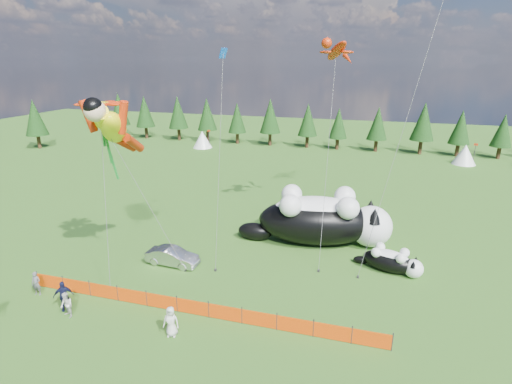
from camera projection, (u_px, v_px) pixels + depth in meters
The scene contains 15 objects.
ground at pixel (213, 288), 25.97m from camera, with size 160.00×160.00×0.00m, color #16370A.
safety_fence at pixel (193, 307), 23.07m from camera, with size 22.06×0.06×1.10m.
tree_line at pixel (315, 124), 65.71m from camera, with size 90.00×4.00×8.00m, color black, non-canonical shape.
festival_tents at pixel (383, 150), 59.07m from camera, with size 50.00×3.20×2.80m, color white, non-canonical shape.
cat_large at pixel (323, 219), 31.67m from camera, with size 12.24×5.72×4.44m.
cat_small at pixel (392, 261), 27.73m from camera, with size 4.72×2.63×1.74m.
car at pixel (172, 256), 28.71m from camera, with size 1.35×3.87×1.28m, color #B1B2B6.
spectator_a at pixel (36, 284), 24.97m from camera, with size 0.57×0.38×1.57m, color #57575C.
spectator_b at pixel (67, 305), 22.78m from camera, with size 0.76×0.45×1.56m, color silver.
spectator_c at pixel (63, 296), 23.40m from camera, with size 1.10×0.56×1.88m, color #141738.
spectator_e at pixel (171, 321), 21.22m from camera, with size 0.85×0.55×1.74m, color silver.
superhero_kite at pixel (113, 128), 24.92m from camera, with size 7.18×6.75×12.71m.
gecko_kite at pixel (337, 51), 31.66m from camera, with size 4.57×12.13×17.20m.
flower_kite at pixel (100, 106), 24.90m from camera, with size 3.88×5.30×11.92m.
diamond_kite_a at pixel (223, 64), 27.84m from camera, with size 1.15×5.19×15.50m.
Camera 1 is at (9.03, -20.98, 14.12)m, focal length 28.00 mm.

